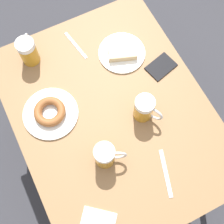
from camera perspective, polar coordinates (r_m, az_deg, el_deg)
name	(u,v)px	position (r m, az deg, el deg)	size (l,w,h in m)	color
ground_plane	(112,153)	(2.02, 0.00, -7.48)	(8.00, 8.00, 0.00)	#333338
table	(112,118)	(1.38, 0.00, -1.18)	(0.80, 1.04, 0.73)	olive
plate_with_cake	(122,52)	(1.44, 1.82, 10.94)	(0.21, 0.21, 0.04)	white
plate_with_donut	(50,113)	(1.33, -11.24, -0.11)	(0.23, 0.23, 0.04)	white
beer_mug_left	(105,155)	(1.20, -1.20, -7.95)	(0.12, 0.08, 0.13)	#C68C23
beer_mug_center	(144,109)	(1.26, 5.96, 0.63)	(0.09, 0.12, 0.13)	#C68C23
beer_mug_right	(28,51)	(1.43, -15.11, 10.76)	(0.08, 0.12, 0.13)	#C68C23
napkin_folded	(98,222)	(1.24, -2.57, -19.50)	(0.16, 0.15, 0.00)	white
fork	(76,45)	(1.48, -6.67, 12.02)	(0.04, 0.17, 0.00)	silver
knife	(166,173)	(1.27, 9.82, -10.95)	(0.07, 0.19, 0.00)	silver
passport_near_edge	(161,67)	(1.43, 8.95, 8.20)	(0.14, 0.12, 0.01)	black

